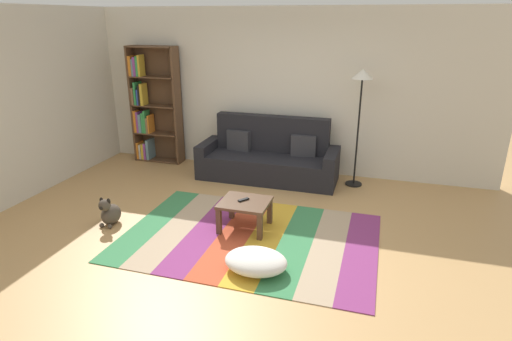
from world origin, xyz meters
name	(u,v)px	position (x,y,z in m)	size (l,w,h in m)	color
ground_plane	(239,235)	(0.00, 0.00, 0.00)	(14.00, 14.00, 0.00)	tan
back_wall	(288,92)	(0.00, 2.55, 1.35)	(6.80, 0.10, 2.70)	silver
left_wall	(41,100)	(-3.40, 0.75, 1.35)	(0.10, 5.50, 2.70)	beige
rug	(250,237)	(0.14, -0.03, 0.01)	(3.03, 2.11, 0.01)	#387F4C
couch	(269,158)	(-0.18, 2.02, 0.34)	(2.26, 0.80, 1.00)	black
bookshelf	(150,108)	(-2.47, 2.31, 0.99)	(0.90, 0.28, 2.07)	brown
coffee_table	(245,207)	(0.02, 0.17, 0.31)	(0.60, 0.54, 0.37)	#513826
pouf	(256,261)	(0.43, -0.70, 0.12)	(0.67, 0.52, 0.21)	white
dog	(110,213)	(-1.68, -0.22, 0.16)	(0.22, 0.35, 0.40)	#473D33
standing_lamp	(361,90)	(1.21, 2.10, 1.51)	(0.32, 0.32, 1.82)	black
tv_remote	(244,200)	(-0.01, 0.19, 0.39)	(0.04, 0.15, 0.02)	black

